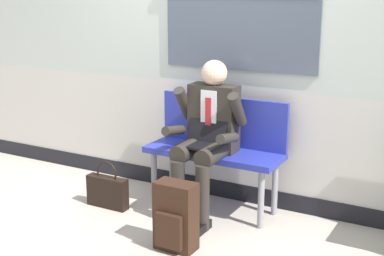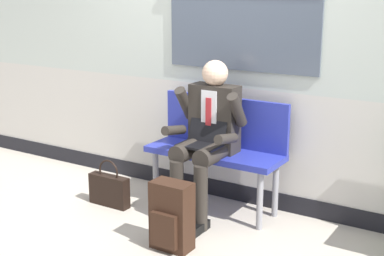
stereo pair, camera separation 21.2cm
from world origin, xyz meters
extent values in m
plane|color=#B2A899|center=(0.00, 0.00, 0.00)|extent=(18.00, 18.00, 0.00)
cube|color=beige|center=(0.00, 0.66, 0.59)|extent=(6.34, 0.12, 0.86)
cube|color=black|center=(0.00, 0.66, 0.08)|extent=(6.34, 0.14, 0.15)
cube|color=#28339E|center=(0.19, 0.31, 0.50)|extent=(1.15, 0.42, 0.05)
cube|color=#28339E|center=(0.19, 0.49, 0.74)|extent=(1.15, 0.04, 0.42)
cylinder|color=gray|center=(-0.31, 0.16, 0.24)|extent=(0.05, 0.05, 0.48)
cylinder|color=gray|center=(-0.31, 0.46, 0.24)|extent=(0.05, 0.05, 0.48)
cylinder|color=gray|center=(0.68, 0.16, 0.24)|extent=(0.05, 0.05, 0.48)
cylinder|color=gray|center=(0.68, 0.46, 0.24)|extent=(0.05, 0.05, 0.48)
cylinder|color=#2D2823|center=(0.08, 0.10, 0.57)|extent=(0.15, 0.40, 0.15)
cylinder|color=#2D2823|center=(0.08, -0.09, 0.26)|extent=(0.11, 0.11, 0.53)
cube|color=black|center=(0.08, -0.15, 0.04)|extent=(0.10, 0.26, 0.07)
cylinder|color=#2D2823|center=(0.30, 0.10, 0.57)|extent=(0.15, 0.40, 0.15)
cylinder|color=#2D2823|center=(0.30, -0.09, 0.26)|extent=(0.11, 0.11, 0.53)
cube|color=black|center=(0.30, -0.15, 0.04)|extent=(0.10, 0.26, 0.07)
cube|color=#2D2823|center=(0.19, 0.31, 0.80)|extent=(0.40, 0.18, 0.55)
cube|color=silver|center=(0.19, 0.21, 0.85)|extent=(0.14, 0.01, 0.39)
cube|color=#B22328|center=(0.19, 0.20, 0.82)|extent=(0.05, 0.01, 0.33)
sphere|color=beige|center=(0.19, 0.31, 1.17)|extent=(0.21, 0.21, 0.21)
cylinder|color=#2D2823|center=(-0.05, 0.24, 0.91)|extent=(0.09, 0.25, 0.30)
cylinder|color=#2D2823|center=(-0.05, 0.07, 0.72)|extent=(0.08, 0.27, 0.12)
cylinder|color=#2D2823|center=(0.43, 0.24, 0.91)|extent=(0.09, 0.25, 0.30)
cylinder|color=#2D2823|center=(0.43, 0.07, 0.72)|extent=(0.08, 0.27, 0.12)
cube|color=black|center=(0.19, 0.07, 0.63)|extent=(0.33, 0.22, 0.02)
cube|color=black|center=(0.19, 0.20, 0.74)|extent=(0.33, 0.08, 0.21)
cube|color=#331E14|center=(0.28, -0.47, 0.25)|extent=(0.29, 0.17, 0.51)
cube|color=#331E14|center=(0.28, -0.57, 0.18)|extent=(0.21, 0.04, 0.25)
cube|color=black|center=(-0.63, -0.09, 0.13)|extent=(0.38, 0.10, 0.27)
torus|color=black|center=(-0.63, -0.09, 0.31)|extent=(0.21, 0.02, 0.21)
camera|label=1|loc=(2.15, -3.60, 1.86)|focal=51.46mm
camera|label=2|loc=(2.34, -3.49, 1.86)|focal=51.46mm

